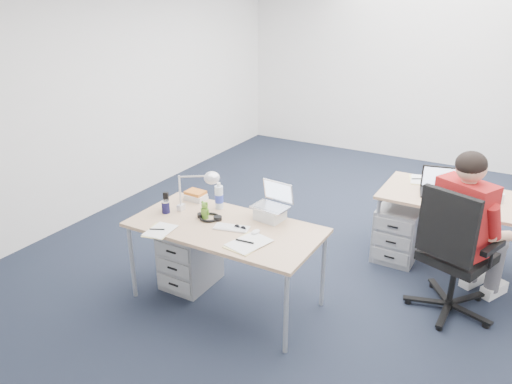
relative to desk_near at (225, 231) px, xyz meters
The scene contains 24 objects.
floor 1.57m from the desk_near, 64.59° to the left, with size 7.00×7.00×0.00m, color black.
room 1.75m from the desk_near, 64.59° to the left, with size 6.02×7.02×2.80m.
desk_near is the anchor object (origin of this frame).
desk_far 2.33m from the desk_near, 44.28° to the left, with size 1.60×0.80×0.73m.
office_chair 1.92m from the desk_near, 25.28° to the left, with size 0.93×0.93×1.15m.
seated_person 2.03m from the desk_near, 29.03° to the left, with size 0.68×0.85×1.40m.
drawer_pedestal_near 0.61m from the desk_near, behind, with size 0.40×0.50×0.55m, color gray.
drawer_pedestal_far 1.90m from the desk_near, 54.46° to the left, with size 0.40×0.50×0.55m, color gray.
silver_laptop 0.44m from the desk_near, 48.65° to the left, with size 0.29×0.23×0.31m, color silver, non-canonical shape.
wireless_keyboard 0.09m from the desk_near, 11.95° to the right, with size 0.29×0.12×0.01m, color white.
computer_mouse 0.30m from the desk_near, ahead, with size 0.06×0.09×0.03m, color white.
headphones 0.21m from the desk_near, 165.45° to the left, with size 0.23×0.18×0.04m, color black, non-canonical shape.
can_koozie 0.60m from the desk_near, behind, with size 0.07×0.07×0.11m, color #15133D.
water_bottle 0.40m from the desk_near, 131.24° to the left, with size 0.08×0.08×0.24m, color silver.
bear_figurine 0.26m from the desk_near, behind, with size 0.08×0.06×0.16m, color #3D7B20, non-canonical shape.
book_stack 0.63m from the desk_near, 148.84° to the left, with size 0.19×0.14×0.08m, color silver.
cordless_phone 0.65m from the desk_near, behind, with size 0.04×0.03×0.16m, color black.
papers_left 0.54m from the desk_near, 139.79° to the right, with size 0.19×0.27×0.01m, color #E7D985.
papers_right 0.37m from the desk_near, 29.32° to the right, with size 0.23×0.33×0.01m, color #E7D985.
sunglasses 0.15m from the desk_near, ahead, with size 0.11×0.05×0.03m, color black, non-canonical shape.
desk_lamp 0.47m from the desk_near, 169.40° to the left, with size 0.39×0.14×0.44m, color silver, non-canonical shape.
dark_laptop 2.13m from the desk_near, 48.20° to the left, with size 0.37×0.36×0.27m, color black, non-canonical shape.
far_cup 2.55m from the desk_near, 40.79° to the left, with size 0.06×0.06×0.09m, color white.
far_papers 2.20m from the desk_near, 58.31° to the left, with size 0.20×0.28×0.01m, color white.
Camera 1 is at (1.46, -4.37, 2.57)m, focal length 35.00 mm.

